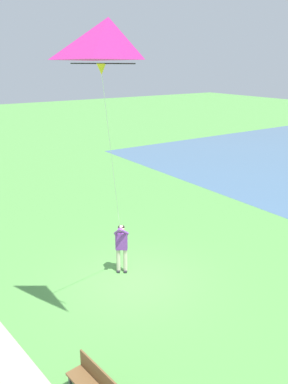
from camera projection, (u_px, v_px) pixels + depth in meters
The scene contains 3 objects.
ground_plane at pixel (133, 280), 13.16m from camera, with size 120.00×120.00×0.00m, color #569947.
person_kite_flyer at pixel (121, 244), 13.34m from camera, with size 0.56×0.62×1.83m.
flying_kite at pixel (108, 47), 8.10m from camera, with size 2.31×3.55×5.98m.
Camera 1 is at (6.21, 9.76, 6.93)m, focal length 36.90 mm.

